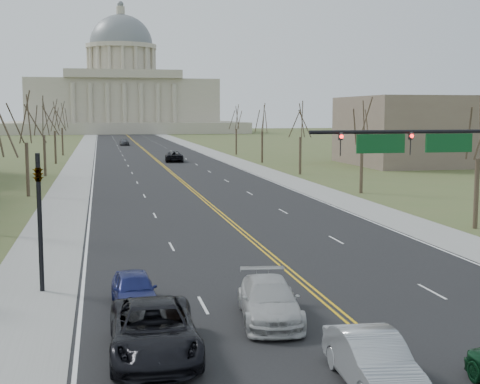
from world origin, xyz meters
name	(u,v)px	position (x,y,z in m)	size (l,w,h in m)	color
road	(149,154)	(0.00, 110.00, 0.01)	(20.00, 380.00, 0.01)	black
cross_road	(358,328)	(0.00, 6.00, 0.01)	(120.00, 14.00, 0.01)	black
sidewalk_left	(83,154)	(-12.00, 110.00, 0.01)	(4.00, 380.00, 0.03)	gray
sidewalk_right	(212,153)	(12.00, 110.00, 0.01)	(4.00, 380.00, 0.03)	gray
center_line	(149,154)	(0.00, 110.00, 0.01)	(0.42, 380.00, 0.01)	gold
edge_line_left	(95,154)	(-9.80, 110.00, 0.01)	(0.15, 380.00, 0.01)	silver
edge_line_right	(201,153)	(9.80, 110.00, 0.01)	(0.15, 380.00, 0.01)	silver
capitol	(122,95)	(0.00, 249.91, 14.20)	(90.00, 60.00, 50.00)	#B7AC98
signal_mast	(447,153)	(7.45, 13.50, 5.76)	(12.12, 0.44, 7.20)	black
signal_left	(39,207)	(-11.50, 13.50, 3.71)	(0.32, 0.36, 6.00)	black
tree_r_0	(479,130)	(15.50, 24.00, 6.55)	(3.74, 3.74, 8.50)	#3E3124
tree_r_1	(362,125)	(15.50, 44.00, 6.55)	(3.74, 3.74, 8.50)	#3E3124
tree_l_1	(26,121)	(-15.50, 48.00, 6.94)	(3.96, 3.96, 9.00)	#3E3124
tree_r_2	(301,122)	(15.50, 64.00, 6.55)	(3.74, 3.74, 8.50)	#3E3124
tree_l_2	(43,119)	(-15.50, 68.00, 6.94)	(3.96, 3.96, 9.00)	#3E3124
tree_r_3	(262,120)	(15.50, 84.00, 6.55)	(3.74, 3.74, 8.50)	#3E3124
tree_l_3	(54,117)	(-15.50, 88.00, 6.94)	(3.96, 3.96, 9.00)	#3E3124
tree_r_4	(236,119)	(15.50, 104.00, 6.55)	(3.74, 3.74, 8.50)	#3E3124
tree_l_4	(62,117)	(-15.50, 108.00, 6.94)	(3.96, 3.96, 9.00)	#3E3124
bldg_right_mass	(434,131)	(40.00, 76.00, 5.00)	(25.00, 20.00, 10.00)	#6B594C
car_sb_inner_lead	(373,361)	(-1.54, 1.07, 0.78)	(1.62, 4.64, 1.53)	#9CA0A4
car_sb_outer_lead	(154,330)	(-7.37, 4.80, 0.84)	(2.75, 5.96, 1.66)	black
car_sb_inner_second	(269,300)	(-2.88, 7.55, 0.77)	(2.12, 5.21, 1.51)	#B2B2B2
car_sb_outer_second	(134,289)	(-7.71, 10.30, 0.73)	(1.69, 4.19, 1.43)	navy
car_far_nb	(174,156)	(2.42, 88.71, 0.84)	(2.75, 5.96, 1.66)	black
car_far_sb	(124,142)	(-3.35, 142.51, 0.83)	(1.94, 4.82, 1.64)	#4D4F54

